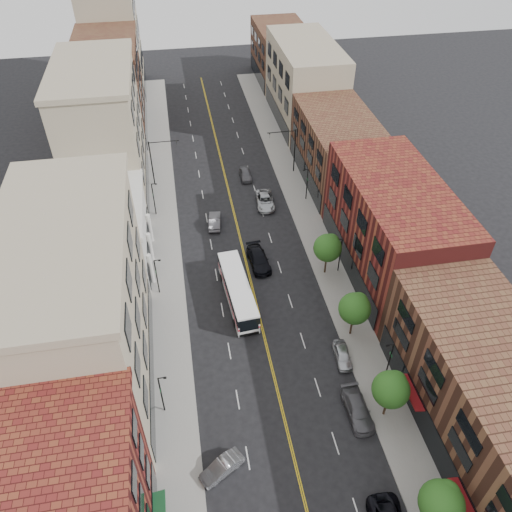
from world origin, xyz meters
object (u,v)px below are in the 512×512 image
car_lane_a (259,259)px  car_lane_behind (215,221)px  car_parked_mid (358,410)px  city_bus (238,290)px  car_angle_b (222,467)px  car_lane_c (245,174)px  car_parked_far (343,355)px  car_lane_b (265,201)px

car_lane_a → car_lane_behind: bearing=111.4°
car_lane_behind → car_lane_a: car_lane_a is taller
car_parked_mid → car_lane_a: bearing=102.0°
city_bus → car_angle_b: city_bus is taller
city_bus → car_parked_mid: (8.84, -16.66, -0.95)m
car_parked_mid → car_lane_behind: size_ratio=1.14×
car_lane_a → car_lane_c: 20.51m
car_parked_far → car_lane_behind: 27.33m
car_parked_mid → car_lane_b: 35.28m
car_angle_b → car_lane_c: bearing=138.4°
car_angle_b → car_lane_behind: bearing=144.5°
city_bus → car_angle_b: size_ratio=2.85×
car_angle_b → car_parked_mid: size_ratio=0.79×
car_parked_far → car_lane_c: (-4.28, 36.59, 0.05)m
car_angle_b → car_lane_behind: car_lane_behind is taller
car_lane_c → car_lane_b: bearing=-77.7°
car_parked_mid → car_parked_far: size_ratio=1.30×
car_lane_behind → car_lane_b: size_ratio=0.81×
car_angle_b → car_lane_a: (7.86, 25.79, 0.15)m
car_parked_mid → car_lane_b: size_ratio=0.93×
car_angle_b → car_parked_far: bearing=95.0°
car_angle_b → car_parked_mid: bearing=73.9°
car_lane_b → car_lane_c: car_lane_b is taller
car_lane_a → car_lane_c: bearing=80.5°
city_bus → car_parked_mid: city_bus is taller
car_parked_far → car_lane_b: 28.97m
car_lane_a → car_lane_b: bearing=70.6°
car_lane_c → car_lane_a: bearing=-94.2°
car_lane_behind → car_lane_a: bearing=123.4°
car_parked_mid → car_lane_behind: car_parked_mid is taller
car_lane_b → car_parked_mid: bearing=-82.3°
car_parked_far → car_lane_behind: size_ratio=0.88×
car_parked_far → car_lane_b: (-2.64, 28.85, 0.09)m
car_parked_far → car_lane_b: car_lane_b is taller
car_lane_c → city_bus: bearing=-100.7°
city_bus → car_parked_far: 13.97m
car_lane_b → car_lane_a: bearing=-100.1°
car_parked_far → car_lane_behind: (-10.41, 25.27, 0.07)m
car_lane_b → city_bus: bearing=-105.7°
car_parked_far → car_lane_a: bearing=114.3°
car_lane_behind → car_lane_a: 10.18m
car_lane_behind → car_lane_c: (6.13, 11.32, -0.02)m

